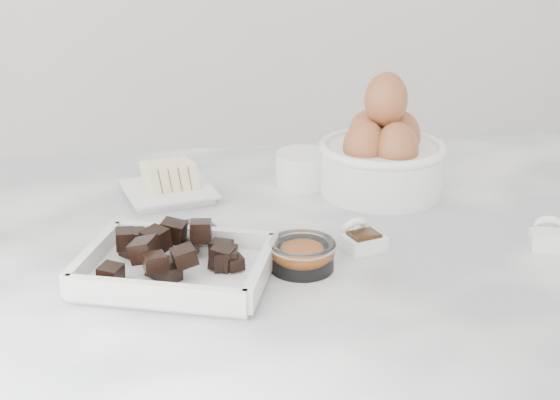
{
  "coord_description": "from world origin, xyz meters",
  "views": [
    {
      "loc": [
        -0.12,
        -0.93,
        1.36
      ],
      "look_at": [
        0.02,
        0.03,
        0.98
      ],
      "focal_mm": 50.0,
      "sensor_mm": 36.0,
      "label": 1
    }
  ],
  "objects_px": {
    "sugar_ramekin": "(304,167)",
    "honey_bowl": "(192,237)",
    "chocolate_dish": "(176,261)",
    "zest_bowl": "(302,254)",
    "vanilla_spoon": "(361,238)",
    "egg_bowl": "(382,154)",
    "butter_plate": "(167,184)",
    "salt_spoon": "(550,236)"
  },
  "relations": [
    {
      "from": "sugar_ramekin",
      "to": "egg_bowl",
      "type": "height_order",
      "value": "egg_bowl"
    },
    {
      "from": "honey_bowl",
      "to": "vanilla_spoon",
      "type": "distance_m",
      "value": 0.22
    },
    {
      "from": "butter_plate",
      "to": "honey_bowl",
      "type": "bearing_deg",
      "value": -80.91
    },
    {
      "from": "sugar_ramekin",
      "to": "zest_bowl",
      "type": "xyz_separation_m",
      "value": [
        -0.05,
        -0.29,
        -0.01
      ]
    },
    {
      "from": "vanilla_spoon",
      "to": "salt_spoon",
      "type": "bearing_deg",
      "value": -6.94
    },
    {
      "from": "sugar_ramekin",
      "to": "zest_bowl",
      "type": "relative_size",
      "value": 1.05
    },
    {
      "from": "vanilla_spoon",
      "to": "egg_bowl",
      "type": "bearing_deg",
      "value": 67.98
    },
    {
      "from": "butter_plate",
      "to": "zest_bowl",
      "type": "relative_size",
      "value": 1.83
    },
    {
      "from": "sugar_ramekin",
      "to": "salt_spoon",
      "type": "height_order",
      "value": "sugar_ramekin"
    },
    {
      "from": "egg_bowl",
      "to": "honey_bowl",
      "type": "distance_m",
      "value": 0.34
    },
    {
      "from": "sugar_ramekin",
      "to": "zest_bowl",
      "type": "height_order",
      "value": "sugar_ramekin"
    },
    {
      "from": "chocolate_dish",
      "to": "sugar_ramekin",
      "type": "distance_m",
      "value": 0.36
    },
    {
      "from": "sugar_ramekin",
      "to": "vanilla_spoon",
      "type": "height_order",
      "value": "sugar_ramekin"
    },
    {
      "from": "honey_bowl",
      "to": "zest_bowl",
      "type": "height_order",
      "value": "zest_bowl"
    },
    {
      "from": "chocolate_dish",
      "to": "honey_bowl",
      "type": "height_order",
      "value": "chocolate_dish"
    },
    {
      "from": "egg_bowl",
      "to": "zest_bowl",
      "type": "height_order",
      "value": "egg_bowl"
    },
    {
      "from": "chocolate_dish",
      "to": "honey_bowl",
      "type": "distance_m",
      "value": 0.09
    },
    {
      "from": "chocolate_dish",
      "to": "sugar_ramekin",
      "type": "xyz_separation_m",
      "value": [
        0.2,
        0.29,
        0.0
      ]
    },
    {
      "from": "chocolate_dish",
      "to": "egg_bowl",
      "type": "xyz_separation_m",
      "value": [
        0.31,
        0.25,
        0.04
      ]
    },
    {
      "from": "chocolate_dish",
      "to": "vanilla_spoon",
      "type": "height_order",
      "value": "chocolate_dish"
    },
    {
      "from": "zest_bowl",
      "to": "chocolate_dish",
      "type": "bearing_deg",
      "value": -177.26
    },
    {
      "from": "butter_plate",
      "to": "sugar_ramekin",
      "type": "bearing_deg",
      "value": 5.83
    },
    {
      "from": "chocolate_dish",
      "to": "sugar_ramekin",
      "type": "height_order",
      "value": "chocolate_dish"
    },
    {
      "from": "egg_bowl",
      "to": "honey_bowl",
      "type": "height_order",
      "value": "egg_bowl"
    },
    {
      "from": "butter_plate",
      "to": "honey_bowl",
      "type": "xyz_separation_m",
      "value": [
        0.03,
        -0.19,
        -0.0
      ]
    },
    {
      "from": "butter_plate",
      "to": "zest_bowl",
      "type": "distance_m",
      "value": 0.31
    },
    {
      "from": "honey_bowl",
      "to": "zest_bowl",
      "type": "distance_m",
      "value": 0.15
    },
    {
      "from": "egg_bowl",
      "to": "vanilla_spoon",
      "type": "relative_size",
      "value": 2.71
    },
    {
      "from": "butter_plate",
      "to": "salt_spoon",
      "type": "xyz_separation_m",
      "value": [
        0.48,
        -0.25,
        -0.01
      ]
    },
    {
      "from": "zest_bowl",
      "to": "salt_spoon",
      "type": "relative_size",
      "value": 1.17
    },
    {
      "from": "butter_plate",
      "to": "honey_bowl",
      "type": "distance_m",
      "value": 0.19
    },
    {
      "from": "sugar_ramekin",
      "to": "butter_plate",
      "type": "bearing_deg",
      "value": -174.17
    },
    {
      "from": "egg_bowl",
      "to": "butter_plate",
      "type": "bearing_deg",
      "value": 175.37
    },
    {
      "from": "egg_bowl",
      "to": "vanilla_spoon",
      "type": "distance_m",
      "value": 0.21
    },
    {
      "from": "sugar_ramekin",
      "to": "honey_bowl",
      "type": "relative_size",
      "value": 1.34
    },
    {
      "from": "butter_plate",
      "to": "egg_bowl",
      "type": "bearing_deg",
      "value": -4.63
    },
    {
      "from": "egg_bowl",
      "to": "salt_spoon",
      "type": "relative_size",
      "value": 2.71
    },
    {
      "from": "chocolate_dish",
      "to": "zest_bowl",
      "type": "relative_size",
      "value": 3.12
    },
    {
      "from": "sugar_ramekin",
      "to": "honey_bowl",
      "type": "xyz_separation_m",
      "value": [
        -0.18,
        -0.21,
        -0.01
      ]
    },
    {
      "from": "chocolate_dish",
      "to": "vanilla_spoon",
      "type": "bearing_deg",
      "value": 13.41
    },
    {
      "from": "chocolate_dish",
      "to": "zest_bowl",
      "type": "height_order",
      "value": "chocolate_dish"
    },
    {
      "from": "honey_bowl",
      "to": "salt_spoon",
      "type": "distance_m",
      "value": 0.46
    }
  ]
}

